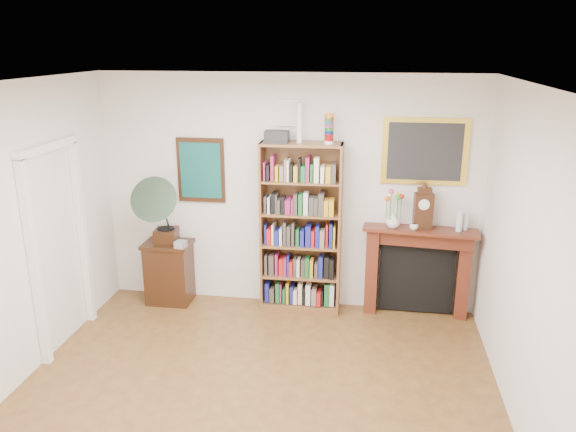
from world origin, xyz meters
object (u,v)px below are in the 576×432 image
(bottle_left, at_px, (459,221))
(flower_vase, at_px, (393,220))
(bookshelf, at_px, (301,220))
(gramophone, at_px, (160,206))
(cd_stack, at_px, (181,244))
(mantel_clock, at_px, (423,209))
(side_cabinet, at_px, (169,272))
(fireplace, at_px, (418,264))
(bottle_right, at_px, (466,221))
(teacup, at_px, (414,227))

(bottle_left, bearing_deg, flower_vase, 178.81)
(bookshelf, relative_size, gramophone, 2.68)
(flower_vase, xyz_separation_m, bottle_left, (0.73, -0.02, 0.03))
(gramophone, height_order, cd_stack, gramophone)
(bookshelf, bearing_deg, mantel_clock, 0.19)
(bookshelf, relative_size, mantel_clock, 4.87)
(side_cabinet, height_order, bottle_left, bottle_left)
(fireplace, distance_m, mantel_clock, 0.69)
(bottle_right, bearing_deg, side_cabinet, -178.26)
(flower_vase, bearing_deg, side_cabinet, -178.64)
(mantel_clock, relative_size, teacup, 4.88)
(bottle_right, bearing_deg, bookshelf, -177.97)
(fireplace, bearing_deg, gramophone, -169.98)
(mantel_clock, relative_size, bottle_left, 2.01)
(cd_stack, xyz_separation_m, bottle_right, (3.28, 0.25, 0.37))
(bookshelf, height_order, cd_stack, bookshelf)
(side_cabinet, xyz_separation_m, bottle_left, (3.42, 0.05, 0.82))
(bookshelf, distance_m, mantel_clock, 1.40)
(gramophone, bearing_deg, bottle_left, -3.96)
(flower_vase, distance_m, bottle_right, 0.81)
(side_cabinet, xyz_separation_m, flower_vase, (2.69, 0.06, 0.78))
(bookshelf, height_order, flower_vase, bookshelf)
(mantel_clock, bearing_deg, bottle_left, -10.96)
(bookshelf, bearing_deg, gramophone, -175.34)
(bookshelf, bearing_deg, side_cabinet, -179.56)
(bottle_left, bearing_deg, teacup, -175.89)
(bookshelf, height_order, bottle_left, bookshelf)
(side_cabinet, height_order, gramophone, gramophone)
(fireplace, xyz_separation_m, bottle_left, (0.41, -0.08, 0.57))
(flower_vase, height_order, bottle_right, bottle_right)
(gramophone, relative_size, bottle_left, 3.66)
(bookshelf, xyz_separation_m, mantel_clock, (1.38, 0.03, 0.18))
(side_cabinet, relative_size, teacup, 7.91)
(side_cabinet, xyz_separation_m, bottle_right, (3.50, 0.11, 0.80))
(side_cabinet, distance_m, bottle_right, 3.59)
(teacup, bearing_deg, cd_stack, -176.75)
(flower_vase, height_order, teacup, flower_vase)
(gramophone, height_order, flower_vase, gramophone)
(bottle_left, relative_size, bottle_right, 1.20)
(bookshelf, height_order, teacup, bookshelf)
(gramophone, xyz_separation_m, bottle_left, (3.44, 0.17, -0.07))
(cd_stack, relative_size, flower_vase, 0.70)
(bookshelf, xyz_separation_m, side_cabinet, (-1.64, -0.04, -0.75))
(flower_vase, bearing_deg, teacup, -12.30)
(cd_stack, height_order, bottle_right, bottle_right)
(cd_stack, bearing_deg, bottle_right, 4.30)
(side_cabinet, height_order, flower_vase, flower_vase)
(fireplace, bearing_deg, side_cabinet, -172.28)
(bookshelf, xyz_separation_m, gramophone, (-1.65, -0.16, 0.13))
(cd_stack, bearing_deg, teacup, 3.25)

